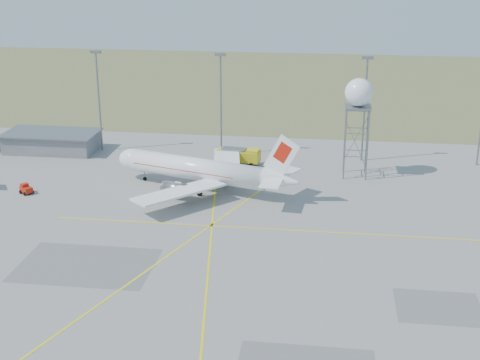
# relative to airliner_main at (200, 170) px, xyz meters

# --- Properties ---
(ground) EXTENTS (400.00, 400.00, 0.00)m
(ground) POSITION_rel_airliner_main_xyz_m (10.37, -45.31, -3.61)
(ground) COLOR gray
(ground) RESTS_ON ground
(grass_strip) EXTENTS (400.00, 120.00, 0.03)m
(grass_strip) POSITION_rel_airliner_main_xyz_m (10.37, 94.69, -3.59)
(grass_strip) COLOR #5C6537
(grass_strip) RESTS_ON ground
(building_grey) EXTENTS (19.00, 10.00, 3.90)m
(building_grey) POSITION_rel_airliner_main_xyz_m (-34.63, 18.69, -1.63)
(building_grey) COLOR gray
(building_grey) RESTS_ON ground
(mast_a) EXTENTS (2.20, 0.50, 20.50)m
(mast_a) POSITION_rel_airliner_main_xyz_m (-24.63, 20.69, 8.46)
(mast_a) COLOR slate
(mast_a) RESTS_ON ground
(mast_b) EXTENTS (2.20, 0.50, 20.50)m
(mast_b) POSITION_rel_airliner_main_xyz_m (0.37, 20.69, 8.46)
(mast_b) COLOR slate
(mast_b) RESTS_ON ground
(mast_c) EXTENTS (2.20, 0.50, 20.50)m
(mast_c) POSITION_rel_airliner_main_xyz_m (28.37, 20.69, 8.46)
(mast_c) COLOR slate
(mast_c) RESTS_ON ground
(airliner_main) EXTENTS (33.96, 32.14, 11.77)m
(airliner_main) POSITION_rel_airliner_main_xyz_m (0.00, 0.00, 0.00)
(airliner_main) COLOR white
(airliner_main) RESTS_ON ground
(radar_tower) EXTENTS (5.00, 5.00, 18.09)m
(radar_tower) POSITION_rel_airliner_main_xyz_m (26.70, 11.13, 6.55)
(radar_tower) COLOR slate
(radar_tower) RESTS_ON ground
(fire_truck) EXTENTS (8.63, 4.32, 3.32)m
(fire_truck) POSITION_rel_airliner_main_xyz_m (4.90, 14.66, -2.01)
(fire_truck) COLOR gold
(fire_truck) RESTS_ON ground
(baggage_tug) EXTENTS (2.65, 2.60, 1.70)m
(baggage_tug) POSITION_rel_airliner_main_xyz_m (-29.19, -5.78, -2.96)
(baggage_tug) COLOR #AF1E0C
(baggage_tug) RESTS_ON ground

